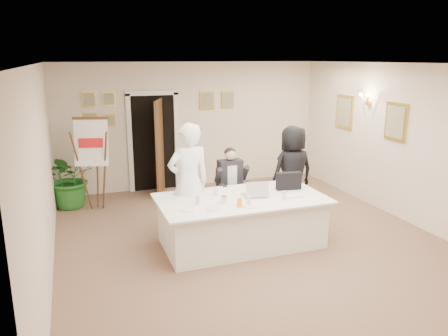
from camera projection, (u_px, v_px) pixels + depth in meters
floor at (252, 242)px, 7.02m from camera, size 7.00×7.00×0.00m
ceiling at (255, 64)px, 6.33m from camera, size 6.00×7.00×0.02m
wall_back at (192, 125)px, 9.87m from camera, size 6.00×0.10×2.80m
wall_front at (428, 249)px, 3.48m from camera, size 6.00×0.10×2.80m
wall_left at (43, 175)px, 5.70m from camera, size 0.10×7.00×2.80m
wall_right at (411, 145)px, 7.65m from camera, size 0.10×7.00×2.80m
doorway at (156, 145)px, 9.51m from camera, size 1.14×0.86×2.20m
pictures_back_wall at (157, 107)px, 9.47m from camera, size 3.40×0.06×0.80m
pictures_right_wall at (368, 117)px, 8.65m from camera, size 0.06×2.20×0.80m
wall_sconce at (366, 99)px, 8.54m from camera, size 0.20×0.30×0.24m
conference_table at (241, 221)px, 6.87m from camera, size 2.60×1.39×0.78m
seated_man at (231, 184)px, 7.81m from camera, size 0.68×0.71×1.36m
flip_chart at (94, 169)px, 8.34m from camera, size 0.64×0.47×1.78m
standing_man at (189, 182)px, 6.95m from camera, size 0.75×0.54×1.91m
standing_woman at (293, 172)px, 8.01m from camera, size 0.87×0.60×1.70m
potted_palm at (70, 177)px, 8.59m from camera, size 1.43×1.38×1.21m
laptop at (254, 187)px, 6.83m from camera, size 0.42×0.43×0.28m
laptop_bag at (289, 181)px, 7.15m from camera, size 0.42×0.17×0.29m
paper_stack at (293, 196)px, 6.82m from camera, size 0.32×0.24×0.03m
plate_left at (188, 210)px, 6.21m from camera, size 0.26×0.26×0.01m
plate_mid at (214, 209)px, 6.25m from camera, size 0.25×0.25×0.01m
plate_near at (249, 206)px, 6.36m from camera, size 0.23×0.23×0.01m
glass_a at (198, 200)px, 6.44m from camera, size 0.09×0.09×0.14m
glass_b at (249, 200)px, 6.42m from camera, size 0.07×0.07×0.14m
glass_c at (284, 195)px, 6.65m from camera, size 0.08×0.08×0.14m
glass_d at (216, 191)px, 6.86m from camera, size 0.08×0.08×0.14m
oj_glass at (240, 203)px, 6.34m from camera, size 0.08×0.08×0.13m
steel_jug at (224, 200)px, 6.50m from camera, size 0.09×0.09×0.11m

